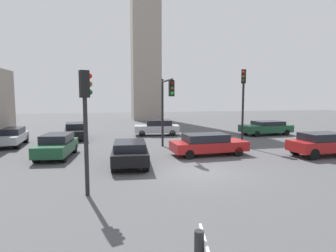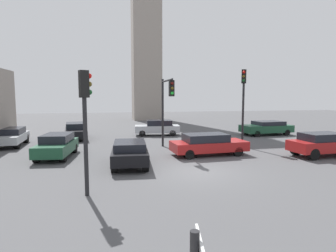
{
  "view_description": "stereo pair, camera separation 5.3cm",
  "coord_description": "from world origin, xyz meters",
  "px_view_note": "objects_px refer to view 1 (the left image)",
  "views": [
    {
      "loc": [
        -4.47,
        -13.72,
        3.85
      ],
      "look_at": [
        -0.84,
        3.26,
        1.99
      ],
      "focal_mm": 31.26,
      "sensor_mm": 36.0,
      "label": 1
    },
    {
      "loc": [
        -4.42,
        -13.73,
        3.85
      ],
      "look_at": [
        -0.84,
        3.26,
        1.99
      ],
      "focal_mm": 31.26,
      "sensor_mm": 36.0,
      "label": 2
    }
  ],
  "objects_px": {
    "traffic_light_2": "(167,98)",
    "car_1": "(57,145)",
    "car_0": "(266,127)",
    "traffic_light_1": "(86,109)",
    "car_3": "(75,131)",
    "car_5": "(10,136)",
    "car_7": "(130,152)",
    "car_4": "(323,144)",
    "car_2": "(157,127)",
    "traffic_light_0": "(243,94)",
    "car_6": "(208,144)"
  },
  "relations": [
    {
      "from": "car_0",
      "to": "car_4",
      "type": "relative_size",
      "value": 1.09
    },
    {
      "from": "car_0",
      "to": "car_2",
      "type": "distance_m",
      "value": 10.46
    },
    {
      "from": "car_1",
      "to": "car_7",
      "type": "xyz_separation_m",
      "value": [
        4.24,
        -3.08,
        -0.01
      ]
    },
    {
      "from": "traffic_light_2",
      "to": "car_6",
      "type": "height_order",
      "value": "traffic_light_2"
    },
    {
      "from": "traffic_light_1",
      "to": "car_1",
      "type": "bearing_deg",
      "value": 87.62
    },
    {
      "from": "car_6",
      "to": "car_7",
      "type": "bearing_deg",
      "value": -164.6
    },
    {
      "from": "car_1",
      "to": "car_2",
      "type": "xyz_separation_m",
      "value": [
        7.78,
        8.36,
        0.01
      ]
    },
    {
      "from": "traffic_light_1",
      "to": "car_1",
      "type": "relative_size",
      "value": 1.11
    },
    {
      "from": "car_0",
      "to": "car_2",
      "type": "bearing_deg",
      "value": -14.48
    },
    {
      "from": "traffic_light_2",
      "to": "car_5",
      "type": "distance_m",
      "value": 12.26
    },
    {
      "from": "car_0",
      "to": "car_7",
      "type": "xyz_separation_m",
      "value": [
        -13.83,
        -9.57,
        0.02
      ]
    },
    {
      "from": "car_4",
      "to": "car_7",
      "type": "bearing_deg",
      "value": 176.05
    },
    {
      "from": "car_1",
      "to": "car_4",
      "type": "relative_size",
      "value": 0.96
    },
    {
      "from": "traffic_light_1",
      "to": "car_7",
      "type": "distance_m",
      "value": 5.52
    },
    {
      "from": "car_1",
      "to": "car_5",
      "type": "distance_m",
      "value": 6.39
    },
    {
      "from": "car_3",
      "to": "car_5",
      "type": "distance_m",
      "value": 5.23
    },
    {
      "from": "car_1",
      "to": "car_2",
      "type": "relative_size",
      "value": 0.99
    },
    {
      "from": "car_1",
      "to": "car_5",
      "type": "height_order",
      "value": "car_1"
    },
    {
      "from": "car_7",
      "to": "car_5",
      "type": "bearing_deg",
      "value": 50.38
    },
    {
      "from": "car_4",
      "to": "car_3",
      "type": "bearing_deg",
      "value": 142.24
    },
    {
      "from": "car_0",
      "to": "car_5",
      "type": "xyz_separation_m",
      "value": [
        -22.14,
        -1.57,
        0.02
      ]
    },
    {
      "from": "traffic_light_0",
      "to": "car_0",
      "type": "bearing_deg",
      "value": 166.83
    },
    {
      "from": "traffic_light_2",
      "to": "car_3",
      "type": "relative_size",
      "value": 1.08
    },
    {
      "from": "car_5",
      "to": "traffic_light_0",
      "type": "bearing_deg",
      "value": 74.77
    },
    {
      "from": "traffic_light_2",
      "to": "car_4",
      "type": "relative_size",
      "value": 1.11
    },
    {
      "from": "traffic_light_1",
      "to": "car_3",
      "type": "xyz_separation_m",
      "value": [
        -1.89,
        15.22,
        -2.59
      ]
    },
    {
      "from": "traffic_light_1",
      "to": "car_2",
      "type": "bearing_deg",
      "value": 51.77
    },
    {
      "from": "car_5",
      "to": "car_0",
      "type": "bearing_deg",
      "value": 91.89
    },
    {
      "from": "car_0",
      "to": "car_2",
      "type": "xyz_separation_m",
      "value": [
        -10.29,
        1.86,
        0.04
      ]
    },
    {
      "from": "traffic_light_2",
      "to": "car_1",
      "type": "xyz_separation_m",
      "value": [
        -7.08,
        -0.72,
        -2.86
      ]
    },
    {
      "from": "car_7",
      "to": "car_1",
      "type": "bearing_deg",
      "value": 58.31
    },
    {
      "from": "traffic_light_0",
      "to": "car_6",
      "type": "xyz_separation_m",
      "value": [
        -3.5,
        -2.32,
        -3.2
      ]
    },
    {
      "from": "traffic_light_1",
      "to": "car_3",
      "type": "height_order",
      "value": "traffic_light_1"
    },
    {
      "from": "car_2",
      "to": "car_0",
      "type": "bearing_deg",
      "value": 176.16
    },
    {
      "from": "car_2",
      "to": "car_7",
      "type": "distance_m",
      "value": 11.97
    },
    {
      "from": "car_5",
      "to": "car_7",
      "type": "relative_size",
      "value": 0.99
    },
    {
      "from": "traffic_light_2",
      "to": "car_3",
      "type": "bearing_deg",
      "value": -134.67
    },
    {
      "from": "car_7",
      "to": "traffic_light_0",
      "type": "bearing_deg",
      "value": -60.41
    },
    {
      "from": "traffic_light_1",
      "to": "car_2",
      "type": "relative_size",
      "value": 1.1
    },
    {
      "from": "traffic_light_1",
      "to": "car_0",
      "type": "bearing_deg",
      "value": 22.49
    },
    {
      "from": "traffic_light_0",
      "to": "car_4",
      "type": "xyz_separation_m",
      "value": [
        3.48,
        -4.15,
        -3.13
      ]
    },
    {
      "from": "car_6",
      "to": "car_3",
      "type": "bearing_deg",
      "value": 131.33
    },
    {
      "from": "car_3",
      "to": "car_6",
      "type": "height_order",
      "value": "car_3"
    },
    {
      "from": "car_0",
      "to": "traffic_light_1",
      "type": "bearing_deg",
      "value": 37.4
    },
    {
      "from": "traffic_light_2",
      "to": "car_7",
      "type": "height_order",
      "value": "traffic_light_2"
    },
    {
      "from": "car_4",
      "to": "traffic_light_0",
      "type": "bearing_deg",
      "value": 126.4
    },
    {
      "from": "traffic_light_0",
      "to": "car_6",
      "type": "bearing_deg",
      "value": -26.18
    },
    {
      "from": "car_0",
      "to": "traffic_light_0",
      "type": "bearing_deg",
      "value": 42.26
    },
    {
      "from": "traffic_light_2",
      "to": "car_7",
      "type": "xyz_separation_m",
      "value": [
        -2.85,
        -3.79,
        -2.87
      ]
    },
    {
      "from": "car_5",
      "to": "car_4",
      "type": "bearing_deg",
      "value": 66.23
    }
  ]
}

